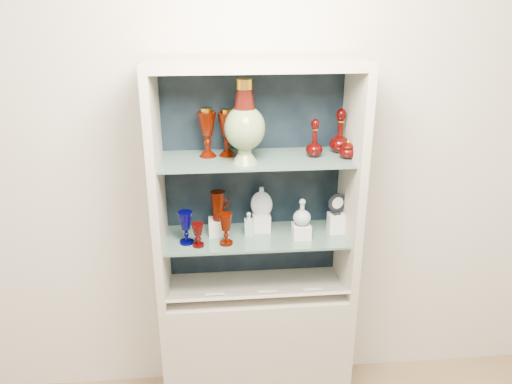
{
  "coord_description": "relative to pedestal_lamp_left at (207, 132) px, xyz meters",
  "views": [
    {
      "loc": [
        -0.21,
        -0.75,
        2.2
      ],
      "look_at": [
        0.0,
        1.53,
        1.3
      ],
      "focal_mm": 35.0,
      "sensor_mm": 36.0,
      "label": 1
    }
  ],
  "objects": [
    {
      "name": "enamel_urn",
      "position": [
        0.17,
        -0.12,
        0.08
      ],
      "size": [
        0.22,
        0.22,
        0.39
      ],
      "primitive_type": null,
      "rotation": [
        0.0,
        0.0,
        0.17
      ],
      "color": "#0C4D18",
      "rests_on": "shelf_upper"
    },
    {
      "name": "ruby_pitcher",
      "position": [
        0.04,
        -0.01,
        -0.38
      ],
      "size": [
        0.14,
        0.11,
        0.15
      ],
      "primitive_type": null,
      "rotation": [
        0.0,
        0.0,
        0.39
      ],
      "color": "#430B00",
      "rests_on": "riser_ruby_pitcher"
    },
    {
      "name": "wall_back",
      "position": [
        0.23,
        0.15,
        -0.19
      ],
      "size": [
        3.5,
        0.02,
        2.8
      ],
      "primitive_type": "cube",
      "color": "silver",
      "rests_on": "ground"
    },
    {
      "name": "riser_ruby_pitcher",
      "position": [
        0.04,
        -0.01,
        -0.5
      ],
      "size": [
        0.1,
        0.1,
        0.08
      ],
      "primitive_type": "cube",
      "color": "silver",
      "rests_on": "shelf_lower"
    },
    {
      "name": "pedestal_lamp_right",
      "position": [
        0.1,
        0.0,
        -0.0
      ],
      "size": [
        0.11,
        0.11,
        0.23
      ],
      "primitive_type": null,
      "rotation": [
        0.0,
        0.0,
        0.35
      ],
      "color": "#430B00",
      "rests_on": "shelf_upper"
    },
    {
      "name": "riser_flat_flask",
      "position": [
        0.27,
        0.01,
        -0.49
      ],
      "size": [
        0.09,
        0.09,
        0.09
      ],
      "primitive_type": "cube",
      "color": "silver",
      "rests_on": "shelf_lower"
    },
    {
      "name": "shelf_upper",
      "position": [
        0.23,
        -0.05,
        -0.13
      ],
      "size": [
        0.92,
        0.34,
        0.01
      ],
      "primitive_type": "cube",
      "color": "slate",
      "rests_on": "cabinet_side_left"
    },
    {
      "name": "cabinet_back_panel",
      "position": [
        0.23,
        0.12,
        -0.26
      ],
      "size": [
        0.98,
        0.02,
        1.15
      ],
      "primitive_type": "cube",
      "color": "black",
      "rests_on": "cabinet_base"
    },
    {
      "name": "cameo_medallion",
      "position": [
        0.65,
        -0.04,
        -0.38
      ],
      "size": [
        0.11,
        0.06,
        0.12
      ],
      "primitive_type": null,
      "rotation": [
        0.0,
        0.0,
        0.25
      ],
      "color": "black",
      "rests_on": "riser_cameo_medallion"
    },
    {
      "name": "riser_cameo_medallion",
      "position": [
        0.65,
        -0.04,
        -0.49
      ],
      "size": [
        0.08,
        0.08,
        0.1
      ],
      "primitive_type": "cube",
      "color": "silver",
      "rests_on": "shelf_lower"
    },
    {
      "name": "ruby_decanter_a",
      "position": [
        0.52,
        -0.06,
        -0.01
      ],
      "size": [
        0.09,
        0.09,
        0.21
      ],
      "primitive_type": null,
      "rotation": [
        0.0,
        0.0,
        -0.04
      ],
      "color": "#400302",
      "rests_on": "shelf_upper"
    },
    {
      "name": "cobalt_goblet",
      "position": [
        -0.12,
        -0.1,
        -0.46
      ],
      "size": [
        0.07,
        0.07,
        0.17
      ],
      "primitive_type": null,
      "rotation": [
        0.0,
        0.0,
        -0.01
      ],
      "color": "#020041",
      "rests_on": "shelf_lower"
    },
    {
      "name": "ruby_goblet_tall",
      "position": [
        0.08,
        -0.13,
        -0.46
      ],
      "size": [
        0.09,
        0.09,
        0.16
      ],
      "primitive_type": null,
      "rotation": [
        0.0,
        0.0,
        0.4
      ],
      "color": "#430B00",
      "rests_on": "shelf_lower"
    },
    {
      "name": "ruby_decanter_b",
      "position": [
        0.66,
        0.0,
        -0.0
      ],
      "size": [
        0.13,
        0.13,
        0.24
      ],
      "primitive_type": null,
      "rotation": [
        0.0,
        0.0,
        0.29
      ],
      "color": "#400302",
      "rests_on": "shelf_upper"
    },
    {
      "name": "cabinet_side_left",
      "position": [
        -0.25,
        -0.07,
        -0.26
      ],
      "size": [
        0.04,
        0.4,
        1.15
      ],
      "primitive_type": "cube",
      "color": "#BFB6A3",
      "rests_on": "cabinet_base"
    },
    {
      "name": "clear_round_decanter",
      "position": [
        0.46,
        -0.09,
        -0.4
      ],
      "size": [
        0.11,
        0.11,
        0.13
      ],
      "primitive_type": null,
      "rotation": [
        0.0,
        0.0,
        0.19
      ],
      "color": "#97ACB2",
      "rests_on": "riser_clear_round_decanter"
    },
    {
      "name": "label_card_2",
      "position": [
        0.51,
        -0.18,
        -0.79
      ],
      "size": [
        0.1,
        0.06,
        0.03
      ],
      "primitive_type": "cube",
      "rotation": [
        -0.44,
        0.0,
        0.0
      ],
      "color": "white",
      "rests_on": "label_ledge"
    },
    {
      "name": "flat_flask",
      "position": [
        0.27,
        0.01,
        -0.37
      ],
      "size": [
        0.12,
        0.06,
        0.16
      ],
      "primitive_type": null,
      "rotation": [
        0.0,
        0.0,
        -0.17
      ],
      "color": "#B4BDC9",
      "rests_on": "riser_flat_flask"
    },
    {
      "name": "ruby_goblet_small",
      "position": [
        -0.06,
        -0.14,
        -0.48
      ],
      "size": [
        0.07,
        0.07,
        0.12
      ],
      "primitive_type": null,
      "rotation": [
        0.0,
        0.0,
        -0.21
      ],
      "color": "#400302",
      "rests_on": "shelf_lower"
    },
    {
      "name": "cabinet_base",
      "position": [
        0.23,
        -0.07,
        -1.21
      ],
      "size": [
        1.0,
        0.4,
        0.75
      ],
      "primitive_type": "cube",
      "color": "#BFB6A3",
      "rests_on": "ground"
    },
    {
      "name": "cabinet_side_right",
      "position": [
        0.71,
        -0.07,
        -0.26
      ],
      "size": [
        0.04,
        0.4,
        1.15
      ],
      "primitive_type": "cube",
      "color": "#BFB6A3",
      "rests_on": "cabinet_base"
    },
    {
      "name": "label_card_1",
      "position": [
        0.28,
        -0.18,
        -0.79
      ],
      "size": [
        0.1,
        0.06,
        0.03
      ],
      "primitive_type": "cube",
      "rotation": [
        -0.44,
        0.0,
        0.0
      ],
      "color": "white",
      "rests_on": "label_ledge"
    },
    {
      "name": "pedestal_lamp_left",
      "position": [
        0.0,
        0.0,
        0.0
      ],
      "size": [
        0.12,
        0.12,
        0.24
      ],
      "primitive_type": null,
      "rotation": [
        0.0,
        0.0,
        -0.43
      ],
      "color": "#430B00",
      "rests_on": "shelf_upper"
    },
    {
      "name": "lidded_bowl",
      "position": [
        0.67,
        -0.1,
        -0.07
      ],
      "size": [
        0.09,
        0.09,
        0.09
      ],
      "primitive_type": null,
      "rotation": [
        0.0,
        0.0,
        -0.14
      ],
      "color": "#400302",
      "rests_on": "shelf_upper"
    },
    {
      "name": "label_card_0",
      "position": [
        0.01,
        -0.18,
        -0.79
      ],
      "size": [
        0.1,
        0.06,
        0.03
      ],
      "primitive_type": "cube",
      "rotation": [
        -0.44,
        0.0,
        0.0
      ],
      "color": "white",
      "rests_on": "label_ledge"
    },
    {
      "name": "label_ledge",
      "position": [
        0.23,
        -0.18,
        -0.81
      ],
      "size": [
        0.92,
        0.17,
        0.09
      ],
      "primitive_type": "cube",
      "rotation": [
        -0.44,
        0.0,
        0.0
      ],
      "color": "#BFB6A3",
      "rests_on": "cabinet_base"
    },
    {
      "name": "shelf_lower",
      "position": [
        0.23,
        -0.05,
        -0.55
      ],
      "size": [
        0.92,
        0.34,
        0.01
      ],
      "primitive_type": "cube",
      "color": "slate",
      "rests_on": "cabinet_side_left"
    },
    {
      "name": "cabinet_top_cap",
      "position": [
        0.23,
        -0.07,
        0.33
      ],
      "size": [
        1.0,
        0.4,
        0.04
      ],
      "primitive_type": "cube",
      "color": "#BFB6A3",
      "rests_on": "cabinet_side_left"
    },
    {
      "name": "riser_clear_round_decanter",
      "position": [
        0.46,
        -0.09,
        -0.5
      ],
      "size": [
        0.09,
        0.09,
        0.07
      ],
      "primitive_type": "cube",
      "color": "silver",
      "rests_on": "shelf_lower"
    },
    {
      "name": "clear_square_bottle",
      "position": [
        0.2,
        -0.04,
        -0.47
      ],
      "size": [
        0.05,
        0.05,
        0.13
      ],
      "primitive_type": null,
      "rotation": [
        0.0,
        0.0,
        0.0
      ],
      "color": "#97ACB2",
      "rests_on": "shelf_lower"
    }
  ]
}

